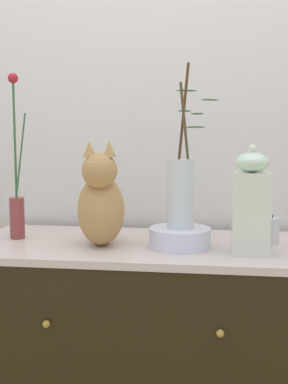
{
  "coord_description": "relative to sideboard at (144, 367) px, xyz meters",
  "views": [
    {
      "loc": [
        0.24,
        -1.76,
        1.31
      ],
      "look_at": [
        0.0,
        0.0,
        1.09
      ],
      "focal_mm": 48.62,
      "sensor_mm": 36.0,
      "label": 1
    }
  ],
  "objects": [
    {
      "name": "sideboard",
      "position": [
        0.0,
        0.0,
        0.0
      ],
      "size": [
        1.2,
        0.57,
        0.91
      ],
      "color": "black",
      "rests_on": "ground_plane"
    },
    {
      "name": "candle_pillar",
      "position": [
        0.44,
        0.05,
        0.5
      ],
      "size": [
        0.05,
        0.05,
        0.1
      ],
      "color": "silver",
      "rests_on": "sideboard"
    },
    {
      "name": "vase_glass_clear",
      "position": [
        0.13,
        -0.05,
        0.66
      ],
      "size": [
        0.18,
        0.16,
        0.55
      ],
      "color": "silver",
      "rests_on": "bowl_porcelain"
    },
    {
      "name": "bowl_porcelain",
      "position": [
        0.13,
        -0.05,
        0.49
      ],
      "size": [
        0.21,
        0.21,
        0.07
      ],
      "primitive_type": "cylinder",
      "color": "silver",
      "rests_on": "sideboard"
    },
    {
      "name": "cat_sitting",
      "position": [
        -0.14,
        -0.05,
        0.6
      ],
      "size": [
        0.19,
        0.41,
        0.36
      ],
      "color": "#B5864C",
      "rests_on": "sideboard"
    },
    {
      "name": "jar_lidded_porcelain",
      "position": [
        0.36,
        -0.1,
        0.61
      ],
      "size": [
        0.12,
        0.12,
        0.35
      ],
      "color": "silver",
      "rests_on": "sideboard"
    },
    {
      "name": "wall_back",
      "position": [
        0.0,
        0.35,
        0.84
      ],
      "size": [
        4.4,
        0.08,
        2.6
      ],
      "primitive_type": "cube",
      "color": "silver",
      "rests_on": "ground_plane"
    },
    {
      "name": "vase_slim_green",
      "position": [
        -0.47,
        0.01,
        0.6
      ],
      "size": [
        0.07,
        0.05,
        0.59
      ],
      "color": "brown",
      "rests_on": "sideboard"
    }
  ]
}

